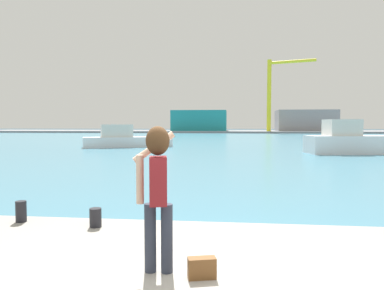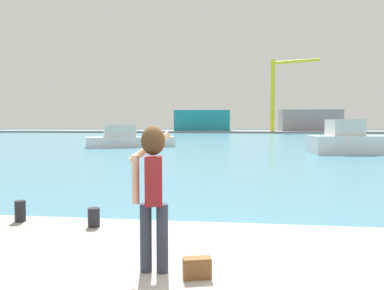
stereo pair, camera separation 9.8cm
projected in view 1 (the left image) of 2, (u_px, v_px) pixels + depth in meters
ground_plane at (231, 139)px, 54.16m from camera, size 220.00×220.00×0.00m
harbor_water at (231, 138)px, 56.14m from camera, size 140.00×100.00×0.02m
quay_promenade at (212, 284)px, 4.54m from camera, size 14.00×4.00×0.48m
far_shore_dock at (232, 132)px, 95.81m from camera, size 140.00×20.00×0.46m
person_photographer at (157, 183)px, 4.26m from camera, size 0.53×0.54×1.74m
handbag at (202, 268)px, 4.13m from camera, size 0.34×0.22×0.24m
harbor_bollard at (96, 218)px, 6.20m from camera, size 0.20×0.20×0.32m
harbor_bollard_2 at (21, 211)px, 6.52m from camera, size 0.19×0.19×0.38m
boat_moored at (125, 139)px, 34.76m from camera, size 8.56×5.34×2.18m
boat_moored_2 at (350, 141)px, 27.19m from camera, size 6.95×3.53×2.57m
warehouse_left at (200, 121)px, 95.38m from camera, size 14.00×9.95×5.27m
warehouse_right at (305, 121)px, 93.09m from camera, size 14.60×9.10×5.31m
port_crane at (274, 88)px, 86.34m from camera, size 10.77×4.09×17.13m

